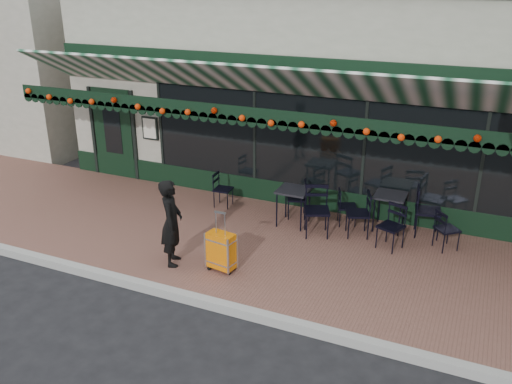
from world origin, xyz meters
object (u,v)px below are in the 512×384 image
at_px(chair_a_right, 428,211).
at_px(chair_b_left, 297,199).
at_px(woman, 171,223).
at_px(suitcase, 221,251).
at_px(chair_b_front, 317,211).
at_px(chair_b_right, 347,207).
at_px(chair_solo, 223,190).
at_px(cafe_table_b, 294,193).
at_px(chair_a_front, 391,227).
at_px(chair_a_extra, 447,230).
at_px(chair_a_left, 358,214).
at_px(cafe_table_a, 390,198).

relative_size(chair_a_right, chair_b_left, 1.22).
bearing_deg(woman, chair_b_left, -49.18).
relative_size(suitcase, chair_b_front, 1.09).
relative_size(woman, chair_b_right, 2.05).
height_order(chair_a_right, chair_b_left, chair_a_right).
bearing_deg(chair_b_right, suitcase, 129.59).
bearing_deg(chair_solo, cafe_table_b, -103.84).
distance_m(chair_a_right, chair_b_left, 2.61).
xyz_separation_m(woman, chair_b_front, (1.93, 2.08, -0.28)).
height_order(chair_b_right, chair_solo, chair_solo).
distance_m(woman, cafe_table_b, 2.72).
xyz_separation_m(woman, chair_a_front, (3.34, 2.10, -0.35)).
bearing_deg(chair_b_right, chair_b_front, 128.41).
distance_m(chair_a_extra, chair_b_left, 3.01).
bearing_deg(chair_b_left, chair_solo, -107.78).
bearing_deg(chair_a_left, chair_a_right, 93.13).
xyz_separation_m(cafe_table_a, chair_b_right, (-0.81, -0.11, -0.28)).
bearing_deg(woman, chair_b_front, -66.91).
bearing_deg(chair_a_extra, chair_a_left, 53.00).
height_order(chair_b_left, chair_solo, chair_b_left).
xyz_separation_m(cafe_table_a, chair_b_front, (-1.22, -0.83, -0.17)).
bearing_deg(cafe_table_a, cafe_table_b, -162.88).
distance_m(chair_b_right, chair_solo, 2.71).
bearing_deg(chair_b_left, suitcase, -30.46).
height_order(chair_a_left, chair_a_right, chair_a_right).
bearing_deg(cafe_table_b, chair_a_left, 0.99).
bearing_deg(chair_a_extra, chair_b_left, 44.43).
distance_m(cafe_table_b, chair_a_extra, 2.95).
height_order(suitcase, chair_a_extra, suitcase).
xyz_separation_m(cafe_table_a, chair_a_right, (0.73, 0.02, -0.16)).
bearing_deg(cafe_table_b, cafe_table_a, 17.12).
relative_size(woman, chair_solo, 2.02).
height_order(chair_b_right, chair_b_front, chair_b_front).
distance_m(chair_a_extra, chair_b_right, 1.97).
relative_size(suitcase, cafe_table_a, 1.46).
bearing_deg(chair_a_left, chair_a_front, 46.31).
bearing_deg(chair_a_right, chair_b_left, 84.63).
xyz_separation_m(cafe_table_a, chair_a_extra, (1.13, -0.42, -0.28)).
distance_m(cafe_table_b, chair_b_front, 0.67).
distance_m(suitcase, chair_a_front, 3.16).
height_order(cafe_table_b, chair_a_extra, chair_a_extra).
relative_size(woman, chair_b_front, 1.57).
xyz_separation_m(suitcase, cafe_table_a, (2.27, 2.80, 0.30)).
xyz_separation_m(chair_a_front, chair_solo, (-3.71, 0.52, -0.04)).
relative_size(cafe_table_a, cafe_table_b, 0.97).
height_order(chair_a_extra, chair_b_front, chair_b_front).
height_order(cafe_table_b, chair_a_left, chair_a_left).
xyz_separation_m(cafe_table_b, chair_b_front, (0.58, -0.28, -0.19)).
xyz_separation_m(cafe_table_a, cafe_table_b, (-1.80, -0.56, 0.02)).
xyz_separation_m(chair_a_left, chair_b_front, (-0.72, -0.30, 0.04)).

